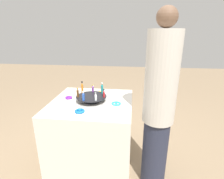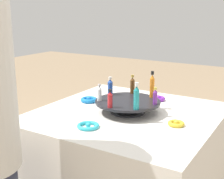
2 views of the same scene
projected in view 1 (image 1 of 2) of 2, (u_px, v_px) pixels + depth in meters
ground_plane at (94, 158)px, 2.21m from camera, size 12.00×12.00×0.00m
party_table at (93, 131)px, 2.08m from camera, size 0.90×0.90×0.78m
display_stand at (91, 98)px, 1.94m from camera, size 0.34×0.34×0.06m
bottle_clear at (96, 97)px, 1.80m from camera, size 0.02×0.02×0.09m
bottle_red at (104, 94)px, 1.89m from camera, size 0.02×0.02×0.09m
bottle_teal at (102, 88)px, 2.00m from camera, size 0.03×0.03×0.13m
bottle_purple at (93, 88)px, 2.06m from camera, size 0.02×0.02×0.09m
bottle_orange at (82, 88)px, 2.01m from camera, size 0.02×0.02×0.14m
bottle_brown at (78, 93)px, 1.89m from camera, size 0.02×0.02×0.11m
bottle_blue at (83, 96)px, 1.80m from camera, size 0.03×0.03×0.10m
ribbon_bow_purple at (69, 98)px, 2.03m from camera, size 0.08×0.08×0.03m
ribbon_bow_blue at (80, 111)px, 1.69m from camera, size 0.10×0.10×0.03m
ribbon_bow_teal at (116, 104)px, 1.88m from camera, size 0.10×0.10×0.02m
ribbon_bow_gold at (101, 92)px, 2.22m from camera, size 0.08×0.08×0.03m
person_figure at (159, 106)px, 1.62m from camera, size 0.29×0.29×1.72m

